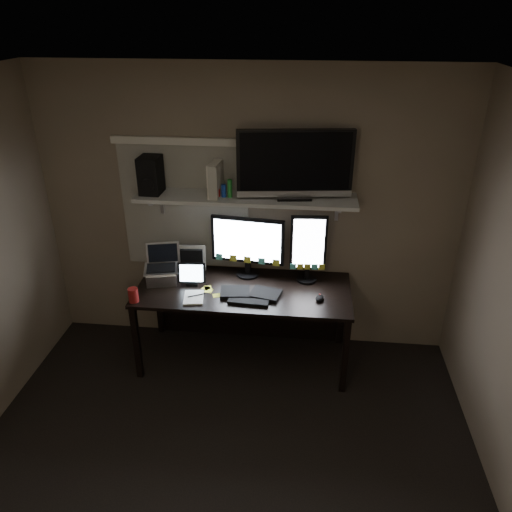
# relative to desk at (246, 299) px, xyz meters

# --- Properties ---
(floor) EXTENTS (3.60, 3.60, 0.00)m
(floor) POSITION_rel_desk_xyz_m (0.00, -1.55, -0.55)
(floor) COLOR black
(floor) RESTS_ON ground
(ceiling) EXTENTS (3.60, 3.60, 0.00)m
(ceiling) POSITION_rel_desk_xyz_m (0.00, -1.55, 1.95)
(ceiling) COLOR silver
(ceiling) RESTS_ON back_wall
(back_wall) EXTENTS (3.60, 0.00, 3.60)m
(back_wall) POSITION_rel_desk_xyz_m (0.00, 0.25, 0.70)
(back_wall) COLOR #6C5D4D
(back_wall) RESTS_ON floor
(window_blinds) EXTENTS (1.10, 0.02, 1.10)m
(window_blinds) POSITION_rel_desk_xyz_m (-0.55, 0.24, 0.75)
(window_blinds) COLOR #B1AC9F
(window_blinds) RESTS_ON back_wall
(desk) EXTENTS (1.80, 0.75, 0.73)m
(desk) POSITION_rel_desk_xyz_m (0.00, 0.00, 0.00)
(desk) COLOR black
(desk) RESTS_ON floor
(wall_shelf) EXTENTS (1.80, 0.35, 0.03)m
(wall_shelf) POSITION_rel_desk_xyz_m (0.00, 0.08, 0.91)
(wall_shelf) COLOR beige
(wall_shelf) RESTS_ON back_wall
(monitor_landscape) EXTENTS (0.64, 0.14, 0.56)m
(monitor_landscape) POSITION_rel_desk_xyz_m (0.01, 0.12, 0.46)
(monitor_landscape) COLOR black
(monitor_landscape) RESTS_ON desk
(monitor_portrait) EXTENTS (0.31, 0.08, 0.61)m
(monitor_portrait) POSITION_rel_desk_xyz_m (0.53, 0.08, 0.48)
(monitor_portrait) COLOR black
(monitor_portrait) RESTS_ON desk
(keyboard) EXTENTS (0.51, 0.23, 0.03)m
(keyboard) POSITION_rel_desk_xyz_m (0.07, -0.22, 0.19)
(keyboard) COLOR black
(keyboard) RESTS_ON desk
(mouse) EXTENTS (0.09, 0.11, 0.04)m
(mouse) POSITION_rel_desk_xyz_m (0.64, -0.24, 0.19)
(mouse) COLOR black
(mouse) RESTS_ON desk
(notepad) EXTENTS (0.19, 0.24, 0.01)m
(notepad) POSITION_rel_desk_xyz_m (-0.38, -0.32, 0.18)
(notepad) COLOR white
(notepad) RESTS_ON desk
(tablet) EXTENTS (0.24, 0.11, 0.21)m
(tablet) POSITION_rel_desk_xyz_m (-0.44, -0.10, 0.28)
(tablet) COLOR black
(tablet) RESTS_ON desk
(file_sorter) EXTENTS (0.20, 0.11, 0.25)m
(file_sorter) POSITION_rel_desk_xyz_m (-0.49, 0.12, 0.30)
(file_sorter) COLOR black
(file_sorter) RESTS_ON desk
(laptop) EXTENTS (0.33, 0.29, 0.32)m
(laptop) POSITION_rel_desk_xyz_m (-0.71, -0.09, 0.34)
(laptop) COLOR silver
(laptop) RESTS_ON desk
(cup) EXTENTS (0.09, 0.09, 0.12)m
(cup) POSITION_rel_desk_xyz_m (-0.85, -0.42, 0.24)
(cup) COLOR maroon
(cup) RESTS_ON desk
(sticky_notes) EXTENTS (0.28, 0.21, 0.00)m
(sticky_notes) POSITION_rel_desk_xyz_m (-0.33, -0.24, 0.18)
(sticky_notes) COLOR yellow
(sticky_notes) RESTS_ON desk
(tv) EXTENTS (0.93, 0.28, 0.55)m
(tv) POSITION_rel_desk_xyz_m (0.39, 0.08, 1.20)
(tv) COLOR black
(tv) RESTS_ON wall_shelf
(game_console) EXTENTS (0.10, 0.24, 0.28)m
(game_console) POSITION_rel_desk_xyz_m (-0.24, 0.07, 1.06)
(game_console) COLOR beige
(game_console) RESTS_ON wall_shelf
(speaker) EXTENTS (0.17, 0.21, 0.31)m
(speaker) POSITION_rel_desk_xyz_m (-0.78, 0.08, 1.08)
(speaker) COLOR black
(speaker) RESTS_ON wall_shelf
(bottles) EXTENTS (0.25, 0.11, 0.15)m
(bottles) POSITION_rel_desk_xyz_m (-0.17, 0.05, 1.00)
(bottles) COLOR #A50F0C
(bottles) RESTS_ON wall_shelf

